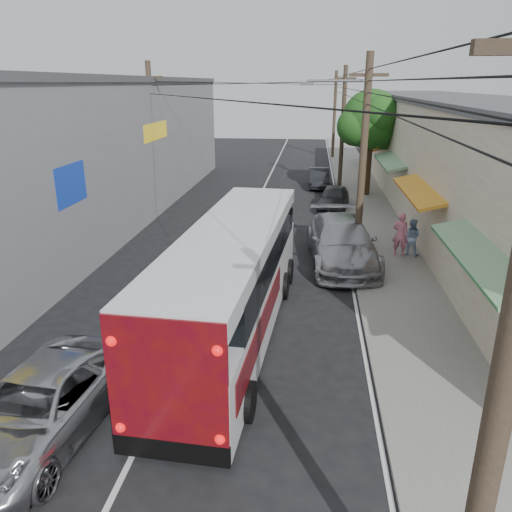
% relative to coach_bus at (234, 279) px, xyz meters
% --- Properties ---
extents(ground, '(120.00, 120.00, 0.00)m').
position_rel_coach_bus_xyz_m(ground, '(-1.21, -6.68, -1.65)').
color(ground, black).
rests_on(ground, ground).
extents(sidewalk, '(3.00, 80.00, 0.12)m').
position_rel_coach_bus_xyz_m(sidewalk, '(5.29, 13.32, -1.59)').
color(sidewalk, slate).
rests_on(sidewalk, ground).
extents(building_right, '(7.09, 40.00, 6.25)m').
position_rel_coach_bus_xyz_m(building_right, '(9.78, 15.32, 1.50)').
color(building_right, beige).
rests_on(building_right, ground).
extents(building_left, '(7.20, 36.00, 7.25)m').
position_rel_coach_bus_xyz_m(building_left, '(-9.70, 11.32, 2.00)').
color(building_left, gray).
rests_on(building_left, ground).
extents(utility_poles, '(11.80, 45.28, 8.00)m').
position_rel_coach_bus_xyz_m(utility_poles, '(1.92, 13.65, 2.47)').
color(utility_poles, '#473828').
rests_on(utility_poles, ground).
extents(street_tree, '(4.40, 4.00, 6.60)m').
position_rel_coach_bus_xyz_m(street_tree, '(5.67, 19.34, 3.02)').
color(street_tree, '#3F2B19').
rests_on(street_tree, ground).
extents(coach_bus, '(3.09, 11.21, 3.20)m').
position_rel_coach_bus_xyz_m(coach_bus, '(0.00, 0.00, 0.00)').
color(coach_bus, silver).
rests_on(coach_bus, ground).
extents(jeepney, '(2.94, 5.39, 1.43)m').
position_rel_coach_bus_xyz_m(jeepney, '(-3.25, -4.98, -0.94)').
color(jeepney, silver).
rests_on(jeepney, ground).
extents(parked_suv, '(3.01, 6.39, 1.80)m').
position_rel_coach_bus_xyz_m(parked_suv, '(3.39, 6.32, -0.75)').
color(parked_suv, '#98979F').
rests_on(parked_suv, ground).
extents(parked_car_mid, '(2.10, 4.12, 1.34)m').
position_rel_coach_bus_xyz_m(parked_car_mid, '(3.39, 15.55, -0.98)').
color(parked_car_mid, '#27282D').
rests_on(parked_car_mid, ground).
extents(parked_car_far, '(1.45, 3.96, 1.29)m').
position_rel_coach_bus_xyz_m(parked_car_far, '(2.59, 21.88, -1.01)').
color(parked_car_far, '#212227').
rests_on(parked_car_far, ground).
extents(pedestrian_near, '(0.77, 0.64, 1.82)m').
position_rel_coach_bus_xyz_m(pedestrian_near, '(5.82, 7.26, -0.63)').
color(pedestrian_near, pink).
rests_on(pedestrian_near, sidewalk).
extents(pedestrian_far, '(0.91, 0.81, 1.55)m').
position_rel_coach_bus_xyz_m(pedestrian_far, '(6.29, 7.34, -0.76)').
color(pedestrian_far, '#9AB9E0').
rests_on(pedestrian_far, sidewalk).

